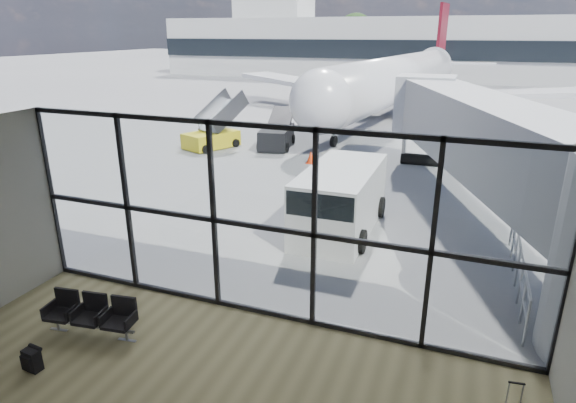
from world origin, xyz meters
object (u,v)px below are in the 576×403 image
Objects in this scene: seating_row at (93,312)px; airliner at (400,79)px; service_van at (340,200)px; mobile_stairs at (212,137)px; backpack at (32,360)px; belt_loader at (277,135)px.

airliner is at bearing 79.58° from seating_row.
airliner is 7.16× the size of service_van.
service_van is at bearing -19.99° from mobile_stairs.
service_van is at bearing 57.45° from seating_row.
belt_loader is at bearing 103.93° from backpack.
seating_row is 0.53× the size of mobile_stairs.
backpack is at bearing -112.88° from service_van.
seating_row is 4.10× the size of backpack.
service_van reaches higher than belt_loader.
seating_row is at bearing -46.19° from mobile_stairs.
airliner is at bearing 92.71° from backpack.
airliner is 17.86m from mobile_stairs.
airliner is 15.24m from belt_loader.
backpack is 0.13× the size of mobile_stairs.
service_van is at bearing -69.59° from belt_loader.
belt_loader is 3.66m from mobile_stairs.
airliner is 7.79× the size of belt_loader.
airliner is at bearing 86.08° from mobile_stairs.
airliner reaches higher than mobile_stairs.
seating_row is 1.48m from backpack.
belt_loader reaches higher than backpack.
backpack is 19.75m from belt_loader.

